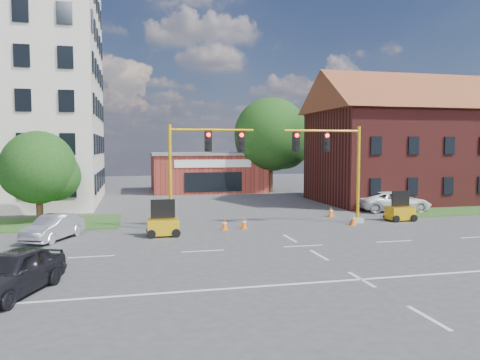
{
  "coord_description": "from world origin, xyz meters",
  "views": [
    {
      "loc": [
        -8.19,
        -21.48,
        4.86
      ],
      "look_at": [
        -0.88,
        10.0,
        2.6
      ],
      "focal_mm": 35.0,
      "sensor_mm": 36.0,
      "label": 1
    }
  ],
  "objects_px": {
    "trailer_west": "(163,225)",
    "sedan_dark": "(13,272)",
    "pickup_white": "(395,201)",
    "trailer_east": "(400,212)",
    "signal_mast_east": "(335,162)",
    "signal_mast_west": "(198,163)"
  },
  "relations": [
    {
      "from": "signal_mast_east",
      "to": "trailer_east",
      "type": "relative_size",
      "value": 3.26
    },
    {
      "from": "trailer_west",
      "to": "pickup_white",
      "type": "height_order",
      "value": "trailer_west"
    },
    {
      "from": "pickup_white",
      "to": "sedan_dark",
      "type": "xyz_separation_m",
      "value": [
        -23.37,
        -15.34,
        0.0
      ]
    },
    {
      "from": "signal_mast_west",
      "to": "trailer_west",
      "type": "height_order",
      "value": "signal_mast_west"
    },
    {
      "from": "trailer_east",
      "to": "sedan_dark",
      "type": "distance_m",
      "value": 23.94
    },
    {
      "from": "trailer_east",
      "to": "trailer_west",
      "type": "bearing_deg",
      "value": -174.83
    },
    {
      "from": "signal_mast_east",
      "to": "trailer_west",
      "type": "relative_size",
      "value": 3.21
    },
    {
      "from": "pickup_white",
      "to": "sedan_dark",
      "type": "relative_size",
      "value": 1.22
    },
    {
      "from": "trailer_west",
      "to": "signal_mast_east",
      "type": "bearing_deg",
      "value": 9.37
    },
    {
      "from": "trailer_west",
      "to": "sedan_dark",
      "type": "height_order",
      "value": "trailer_west"
    },
    {
      "from": "signal_mast_east",
      "to": "sedan_dark",
      "type": "distance_m",
      "value": 20.03
    },
    {
      "from": "signal_mast_west",
      "to": "signal_mast_east",
      "type": "bearing_deg",
      "value": 0.0
    },
    {
      "from": "trailer_east",
      "to": "pickup_white",
      "type": "distance_m",
      "value": 4.76
    },
    {
      "from": "trailer_west",
      "to": "trailer_east",
      "type": "bearing_deg",
      "value": 6.9
    },
    {
      "from": "signal_mast_east",
      "to": "pickup_white",
      "type": "distance_m",
      "value": 8.77
    },
    {
      "from": "signal_mast_west",
      "to": "trailer_west",
      "type": "xyz_separation_m",
      "value": [
        -2.21,
        -1.79,
        -3.32
      ]
    },
    {
      "from": "sedan_dark",
      "to": "pickup_white",
      "type": "bearing_deg",
      "value": 54.45
    },
    {
      "from": "sedan_dark",
      "to": "trailer_east",
      "type": "bearing_deg",
      "value": 48.79
    },
    {
      "from": "trailer_west",
      "to": "pickup_white",
      "type": "relative_size",
      "value": 0.36
    },
    {
      "from": "signal_mast_east",
      "to": "trailer_east",
      "type": "xyz_separation_m",
      "value": [
        4.78,
        0.09,
        -3.33
      ]
    },
    {
      "from": "pickup_white",
      "to": "sedan_dark",
      "type": "distance_m",
      "value": 27.95
    },
    {
      "from": "trailer_west",
      "to": "trailer_east",
      "type": "xyz_separation_m",
      "value": [
        15.7,
        1.89,
        -0.01
      ]
    }
  ]
}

